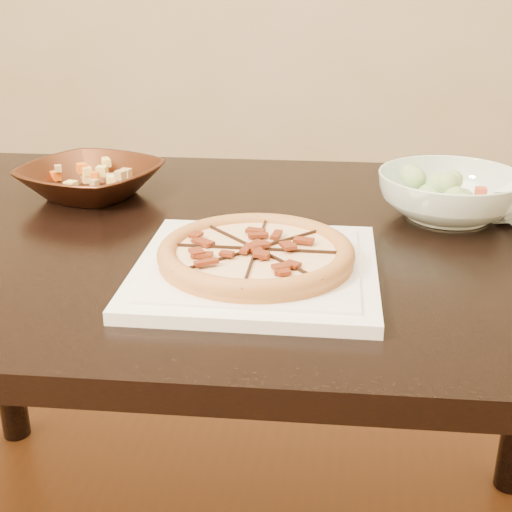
% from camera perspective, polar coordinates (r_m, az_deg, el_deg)
% --- Properties ---
extents(dining_table, '(1.46, 0.99, 0.75)m').
position_cam_1_polar(dining_table, '(1.21, -3.54, -2.42)').
color(dining_table, black).
rests_on(dining_table, floor).
extents(plate, '(0.35, 0.35, 0.02)m').
position_cam_1_polar(plate, '(0.99, -0.00, -1.04)').
color(plate, white).
rests_on(plate, dining_table).
extents(pizza, '(0.27, 0.27, 0.03)m').
position_cam_1_polar(pizza, '(0.98, -0.00, 0.21)').
color(pizza, '#CF8845').
rests_on(pizza, plate).
extents(bronze_bowl, '(0.30, 0.30, 0.06)m').
position_cam_1_polar(bronze_bowl, '(1.36, -13.06, 5.90)').
color(bronze_bowl, '#4E2816').
rests_on(bronze_bowl, dining_table).
extents(mixed_dish, '(0.10, 0.11, 0.03)m').
position_cam_1_polar(mixed_dish, '(1.35, -13.28, 7.67)').
color(mixed_dish, tan).
rests_on(mixed_dish, bronze_bowl).
extents(salad_bowl, '(0.30, 0.30, 0.08)m').
position_cam_1_polar(salad_bowl, '(1.26, 15.22, 4.71)').
color(salad_bowl, white).
rests_on(salad_bowl, dining_table).
extents(salad, '(0.10, 0.12, 0.04)m').
position_cam_1_polar(salad, '(1.24, 15.39, 7.17)').
color(salad, '#BCD692').
rests_on(salad, salad_bowl).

